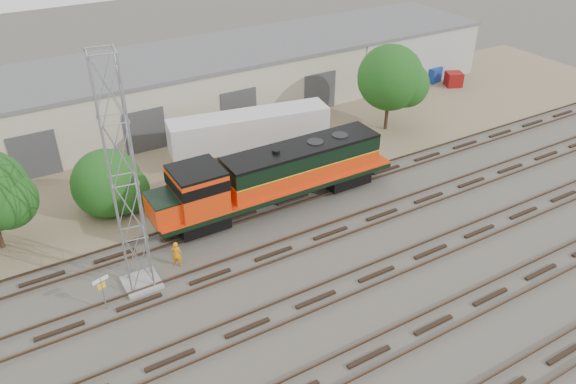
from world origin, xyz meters
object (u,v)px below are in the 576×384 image
locomotive (272,176)px  semi_trailer (253,130)px  worker (177,254)px  signal_tower (124,184)px

locomotive → semi_trailer: locomotive is taller
worker → semi_trailer: (9.77, 9.30, 1.51)m
locomotive → worker: bearing=-161.4°
locomotive → semi_trailer: 7.08m
signal_tower → locomotive: bearing=17.4°
signal_tower → worker: signal_tower is taller
locomotive → signal_tower: 11.09m
signal_tower → semi_trailer: signal_tower is taller
worker → semi_trailer: semi_trailer is taller
worker → semi_trailer: 13.58m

